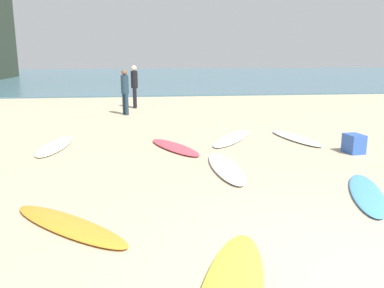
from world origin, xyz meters
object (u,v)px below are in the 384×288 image
object	(u,v)px
beachgoer_mid	(134,84)
surfboard_2	(296,138)
surfboard_6	(226,167)
beachgoer_near	(125,90)
surfboard_5	(175,147)
surfboard_1	(68,225)
surfboard_0	(367,193)
surfboard_4	(232,138)
beach_cooler	(354,144)
surfboard_3	(55,146)

from	to	relation	value
beachgoer_mid	surfboard_2	bearing A→B (deg)	-143.23
surfboard_2	surfboard_6	xyz separation A→B (m)	(-2.42, -2.54, -0.00)
surfboard_2	beachgoer_near	xyz separation A→B (m)	(-4.67, 5.04, 0.89)
surfboard_2	surfboard_5	world-z (taller)	surfboard_2
surfboard_1	beachgoer_near	world-z (taller)	beachgoer_near
surfboard_0	surfboard_4	size ratio (longest dim) A/B	0.87
surfboard_0	surfboard_5	xyz separation A→B (m)	(-2.83, 3.61, 0.01)
surfboard_0	beachgoer_mid	size ratio (longest dim) A/B	1.20
surfboard_0	beach_cooler	xyz separation A→B (m)	(1.23, 2.70, 0.19)
surfboard_1	beachgoer_mid	distance (m)	11.95
surfboard_3	surfboard_4	bearing A→B (deg)	9.31
surfboard_2	beachgoer_near	size ratio (longest dim) A/B	1.30
surfboard_3	surfboard_2	bearing A→B (deg)	6.05
surfboard_2	surfboard_3	xyz separation A→B (m)	(-6.19, -0.12, -0.01)
surfboard_3	beach_cooler	distance (m)	7.11
surfboard_2	beach_cooler	world-z (taller)	beach_cooler
surfboard_4	beachgoer_mid	bearing A→B (deg)	-37.50
surfboard_0	beach_cooler	size ratio (longest dim) A/B	4.67
surfboard_4	beachgoer_mid	xyz separation A→B (m)	(-2.68, 6.73, 0.95)
surfboard_4	beach_cooler	distance (m)	3.04
beachgoer_near	beach_cooler	world-z (taller)	beachgoer_near
surfboard_2	surfboard_4	size ratio (longest dim) A/B	0.90
surfboard_1	beachgoer_near	bearing A→B (deg)	41.54
surfboard_1	surfboard_5	distance (m)	4.63
surfboard_3	surfboard_5	size ratio (longest dim) A/B	1.10
surfboard_3	surfboard_6	distance (m)	4.47
surfboard_0	surfboard_3	world-z (taller)	same
surfboard_5	beachgoer_near	distance (m)	5.93
surfboard_2	surfboard_1	bearing A→B (deg)	32.33
surfboard_0	surfboard_5	distance (m)	4.59
surfboard_1	beach_cooler	world-z (taller)	beach_cooler
surfboard_4	surfboard_5	world-z (taller)	surfboard_5
surfboard_1	surfboard_3	size ratio (longest dim) A/B	0.95
surfboard_3	beach_cooler	size ratio (longest dim) A/B	5.05
surfboard_6	beachgoer_near	bearing A→B (deg)	-74.54
beachgoer_near	beachgoer_mid	world-z (taller)	beachgoer_mid
surfboard_5	beach_cooler	size ratio (longest dim) A/B	4.61
surfboard_2	surfboard_5	bearing A→B (deg)	-1.01
surfboard_5	surfboard_6	world-z (taller)	surfboard_6
surfboard_1	surfboard_4	size ratio (longest dim) A/B	0.90
surfboard_1	surfboard_5	xyz separation A→B (m)	(1.74, 4.29, 0.01)
surfboard_1	beachgoer_mid	size ratio (longest dim) A/B	1.24
surfboard_2	beachgoer_near	world-z (taller)	beachgoer_near
surfboard_0	beachgoer_mid	xyz separation A→B (m)	(-3.91, 11.22, 0.96)
beachgoer_near	beach_cooler	distance (m)	8.59
beachgoer_mid	beach_cooler	distance (m)	9.97
surfboard_5	surfboard_3	bearing A→B (deg)	145.23
beachgoer_mid	surfboard_1	bearing A→B (deg)	-178.53
surfboard_1	surfboard_2	world-z (taller)	surfboard_2
beachgoer_mid	beach_cooler	bearing A→B (deg)	-144.21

